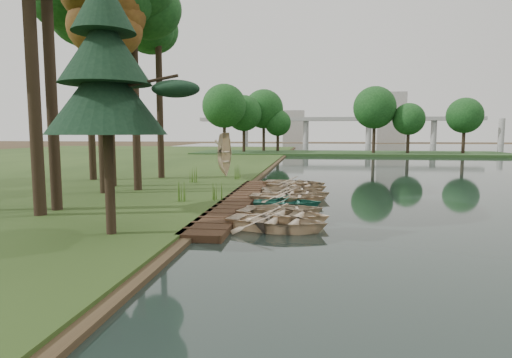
# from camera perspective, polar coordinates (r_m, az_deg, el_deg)

# --- Properties ---
(ground) EXTENTS (300.00, 300.00, 0.00)m
(ground) POSITION_cam_1_polar(r_m,az_deg,el_deg) (21.66, 1.91, -3.44)
(ground) COLOR #3D2F1D
(boardwalk) EXTENTS (1.60, 16.00, 0.30)m
(boardwalk) POSITION_cam_1_polar(r_m,az_deg,el_deg) (21.85, -2.27, -2.96)
(boardwalk) COLOR #352214
(boardwalk) RESTS_ON ground
(peninsula) EXTENTS (50.00, 14.00, 0.45)m
(peninsula) POSITION_cam_1_polar(r_m,az_deg,el_deg) (71.58, 12.23, 3.34)
(peninsula) COLOR #25431D
(peninsula) RESTS_ON ground
(far_trees) EXTENTS (45.60, 5.60, 8.80)m
(far_trees) POSITION_cam_1_polar(r_m,az_deg,el_deg) (71.36, 9.65, 8.36)
(far_trees) COLOR black
(far_trees) RESTS_ON peninsula
(bridge) EXTENTS (95.90, 4.00, 8.60)m
(bridge) POSITION_cam_1_polar(r_m,az_deg,el_deg) (141.67, 11.70, 7.47)
(bridge) COLOR #A5A5A0
(bridge) RESTS_ON ground
(building_a) EXTENTS (10.00, 8.00, 18.00)m
(building_a) POSITION_cam_1_polar(r_m,az_deg,el_deg) (163.75, 17.44, 7.80)
(building_a) COLOR #A5A5A0
(building_a) RESTS_ON ground
(building_b) EXTENTS (8.00, 8.00, 12.00)m
(building_b) POSITION_cam_1_polar(r_m,az_deg,el_deg) (166.42, 5.06, 6.99)
(building_b) COLOR #A5A5A0
(building_b) RESTS_ON ground
(rowboat_0) EXTENTS (4.30, 3.50, 0.78)m
(rowboat_0) POSITION_cam_1_polar(r_m,az_deg,el_deg) (15.80, 2.81, -5.44)
(rowboat_0) COLOR beige
(rowboat_0) RESTS_ON water
(rowboat_1) EXTENTS (4.46, 3.74, 0.79)m
(rowboat_1) POSITION_cam_1_polar(r_m,az_deg,el_deg) (17.22, 3.61, -4.46)
(rowboat_1) COLOR beige
(rowboat_1) RESTS_ON water
(rowboat_2) EXTENTS (3.60, 2.76, 0.69)m
(rowboat_2) POSITION_cam_1_polar(r_m,az_deg,el_deg) (18.61, 3.83, -3.81)
(rowboat_2) COLOR beige
(rowboat_2) RESTS_ON water
(rowboat_3) EXTENTS (3.42, 2.57, 0.67)m
(rowboat_3) POSITION_cam_1_polar(r_m,az_deg,el_deg) (20.37, 4.19, -2.97)
(rowboat_3) COLOR teal
(rowboat_3) RESTS_ON water
(rowboat_4) EXTENTS (3.95, 2.95, 0.78)m
(rowboat_4) POSITION_cam_1_polar(r_m,az_deg,el_deg) (21.79, 4.13, -2.23)
(rowboat_4) COLOR beige
(rowboat_4) RESTS_ON water
(rowboat_5) EXTENTS (3.79, 2.79, 0.76)m
(rowboat_5) POSITION_cam_1_polar(r_m,az_deg,el_deg) (23.34, 5.33, -1.70)
(rowboat_5) COLOR beige
(rowboat_5) RESTS_ON water
(rowboat_6) EXTENTS (3.65, 2.68, 0.73)m
(rowboat_6) POSITION_cam_1_polar(r_m,az_deg,el_deg) (24.77, 4.82, -1.27)
(rowboat_6) COLOR beige
(rowboat_6) RESTS_ON water
(rowboat_7) EXTENTS (4.47, 3.79, 0.79)m
(rowboat_7) POSITION_cam_1_polar(r_m,az_deg,el_deg) (26.41, 5.44, -0.75)
(rowboat_7) COLOR beige
(rowboat_7) RESTS_ON water
(rowboat_8) EXTENTS (4.48, 3.60, 0.83)m
(rowboat_8) POSITION_cam_1_polar(r_m,az_deg,el_deg) (27.72, 5.18, -0.38)
(rowboat_8) COLOR beige
(rowboat_8) RESTS_ON water
(stored_rowboat) EXTENTS (3.89, 3.26, 0.69)m
(stored_rowboat) POSITION_cam_1_polar(r_m,az_deg,el_deg) (32.50, -4.10, 0.92)
(stored_rowboat) COLOR beige
(stored_rowboat) RESTS_ON bank
(tree_2) EXTENTS (3.82, 3.82, 11.08)m
(tree_2) POSITION_cam_1_polar(r_m,az_deg,el_deg) (25.67, -20.37, 19.27)
(tree_2) COLOR black
(tree_2) RESTS_ON bank
(tree_4) EXTENTS (4.53, 4.53, 12.74)m
(tree_4) POSITION_cam_1_polar(r_m,az_deg,el_deg) (26.72, -16.16, 21.92)
(tree_4) COLOR black
(tree_4) RESTS_ON bank
(tree_5) EXTENTS (5.32, 5.32, 14.33)m
(tree_5) POSITION_cam_1_polar(r_m,az_deg,el_deg) (33.53, -21.70, 20.66)
(tree_5) COLOR black
(tree_5) RESTS_ON bank
(tree_6) EXTENTS (4.29, 4.29, 13.12)m
(tree_6) POSITION_cam_1_polar(r_m,az_deg,el_deg) (33.29, -12.96, 19.54)
(tree_6) COLOR black
(tree_6) RESTS_ON bank
(pine_tree) EXTENTS (3.80, 3.80, 8.36)m
(pine_tree) POSITION_cam_1_polar(r_m,az_deg,el_deg) (14.82, -19.44, 13.50)
(pine_tree) COLOR black
(pine_tree) RESTS_ON bank
(reeds_0) EXTENTS (0.60, 0.60, 0.85)m
(reeds_0) POSITION_cam_1_polar(r_m,az_deg,el_deg) (21.19, -5.31, -1.70)
(reeds_0) COLOR #3F661E
(reeds_0) RESTS_ON bank
(reeds_1) EXTENTS (0.60, 0.60, 1.08)m
(reeds_1) POSITION_cam_1_polar(r_m,az_deg,el_deg) (21.09, -9.87, -1.48)
(reeds_1) COLOR #3F661E
(reeds_1) RESTS_ON bank
(reeds_2) EXTENTS (0.60, 0.60, 1.05)m
(reeds_2) POSITION_cam_1_polar(r_m,az_deg,el_deg) (29.07, -8.23, 0.60)
(reeds_2) COLOR #3F661E
(reeds_2) RESTS_ON bank
(reeds_3) EXTENTS (0.60, 0.60, 1.07)m
(reeds_3) POSITION_cam_1_polar(r_m,az_deg,el_deg) (30.76, -2.62, 0.99)
(reeds_3) COLOR #3F661E
(reeds_3) RESTS_ON bank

